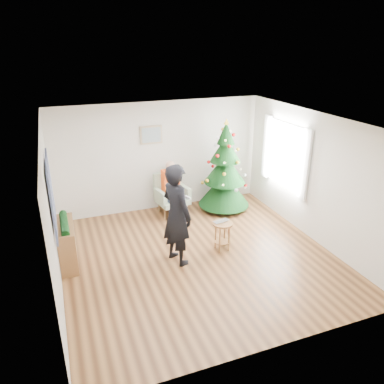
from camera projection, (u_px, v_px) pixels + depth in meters
name	position (u px, v px, depth m)	size (l,w,h in m)	color
floor	(198.00, 256.00, 7.20)	(5.00, 5.00, 0.00)	brown
ceiling	(199.00, 122.00, 6.22)	(5.00, 5.00, 0.00)	white
wall_back	(160.00, 157.00, 8.88)	(5.00, 5.00, 0.00)	silver
wall_front	(274.00, 268.00, 4.54)	(5.00, 5.00, 0.00)	silver
wall_left	(51.00, 216.00, 5.89)	(5.00, 5.00, 0.00)	silver
wall_right	(314.00, 177.00, 7.53)	(5.00, 5.00, 0.00)	silver
window_panel	(285.00, 155.00, 8.31)	(0.04, 1.30, 1.40)	white
curtains	(284.00, 155.00, 8.30)	(0.05, 1.75, 1.50)	white
christmas_tree	(225.00, 170.00, 8.90)	(1.23, 1.23, 2.23)	#3F2816
stool	(222.00, 236.00, 7.33)	(0.40, 0.40, 0.59)	brown
laptop	(223.00, 222.00, 7.21)	(0.33, 0.21, 0.03)	silver
armchair	(171.00, 199.00, 8.89)	(0.81, 0.76, 0.98)	#94AA89
seated_person	(172.00, 188.00, 8.74)	(0.45, 0.61, 1.29)	navy
standing_man	(177.00, 215.00, 6.72)	(0.70, 0.46, 1.91)	black
game_controller	(188.00, 197.00, 6.64)	(0.04, 0.13, 0.04)	white
console	(67.00, 244.00, 6.85)	(0.30, 1.00, 0.80)	brown
garland	(64.00, 224.00, 6.69)	(0.14, 0.14, 0.90)	black
tapestry	(51.00, 194.00, 6.07)	(0.03, 1.50, 1.15)	black
framed_picture	(151.00, 135.00, 8.57)	(0.52, 0.05, 0.42)	tan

